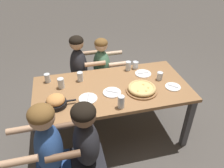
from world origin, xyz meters
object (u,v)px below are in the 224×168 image
at_px(drinking_glass_f, 128,66).
at_px(drinking_glass_e, 160,76).
at_px(cocktail_glass_blue, 136,65).
at_px(diner_near_midleft, 87,154).
at_px(skillet_bowl, 56,101).
at_px(drinking_glass_a, 47,78).
at_px(empty_plate_a, 88,98).
at_px(drinking_glass_b, 61,83).
at_px(diner_far_midleft, 80,77).
at_px(drinking_glass_g, 121,102).
at_px(pizza_board_main, 142,89).
at_px(diner_far_center, 102,77).
at_px(drinking_glass_d, 87,110).
at_px(drinking_glass_c, 80,77).
at_px(empty_plate_b, 112,92).
at_px(diner_near_left, 51,159).
at_px(empty_plate_d, 143,74).
at_px(empty_plate_c, 173,87).

bearing_deg(drinking_glass_f, drinking_glass_e, -45.75).
relative_size(cocktail_glass_blue, diner_near_midleft, 0.11).
height_order(skillet_bowl, drinking_glass_a, skillet_bowl).
xyz_separation_m(empty_plate_a, drinking_glass_b, (-0.27, 0.29, 0.06)).
height_order(drinking_glass_a, diner_far_midleft, diner_far_midleft).
bearing_deg(diner_far_midleft, drinking_glass_g, 16.95).
height_order(pizza_board_main, diner_far_midleft, diner_far_midleft).
height_order(drinking_glass_b, diner_near_midleft, diner_near_midleft).
distance_m(skillet_bowl, drinking_glass_g, 0.67).
bearing_deg(drinking_glass_a, skillet_bowl, -79.99).
distance_m(drinking_glass_f, diner_far_center, 0.54).
relative_size(drinking_glass_d, drinking_glass_e, 1.18).
height_order(drinking_glass_c, diner_far_midleft, diner_far_midleft).
relative_size(empty_plate_b, diner_far_center, 0.19).
distance_m(cocktail_glass_blue, drinking_glass_d, 1.06).
bearing_deg(diner_far_midleft, skillet_bowl, -21.01).
bearing_deg(pizza_board_main, diner_near_left, -153.24).
relative_size(empty_plate_a, drinking_glass_f, 1.68).
bearing_deg(diner_near_left, drinking_glass_g, -67.15).
xyz_separation_m(diner_near_midleft, diner_far_center, (0.43, 1.35, -0.03)).
distance_m(drinking_glass_d, diner_near_left, 0.55).
height_order(empty_plate_d, drinking_glass_f, drinking_glass_f).
relative_size(pizza_board_main, empty_plate_d, 1.74).
bearing_deg(diner_far_center, drinking_glass_e, 42.45).
distance_m(empty_plate_c, diner_near_left, 1.53).
relative_size(empty_plate_c, drinking_glass_e, 1.80).
bearing_deg(empty_plate_d, drinking_glass_b, -176.90).
distance_m(empty_plate_a, drinking_glass_b, 0.40).
bearing_deg(skillet_bowl, empty_plate_a, 5.97).
distance_m(pizza_board_main, drinking_glass_e, 0.34).
bearing_deg(empty_plate_c, diner_near_left, -160.36).
distance_m(skillet_bowl, drinking_glass_b, 0.33).
height_order(drinking_glass_a, drinking_glass_c, drinking_glass_c).
distance_m(drinking_glass_b, drinking_glass_e, 1.19).
distance_m(drinking_glass_f, diner_far_midleft, 0.75).
distance_m(empty_plate_a, drinking_glass_d, 0.24).
relative_size(empty_plate_b, drinking_glass_b, 1.68).
bearing_deg(skillet_bowl, diner_near_left, -100.93).
xyz_separation_m(drinking_glass_e, diner_near_midleft, (-1.02, -0.70, -0.28)).
height_order(drinking_glass_g, diner_far_center, diner_far_center).
height_order(empty_plate_d, drinking_glass_d, drinking_glass_d).
bearing_deg(empty_plate_a, pizza_board_main, 0.01).
xyz_separation_m(drinking_glass_b, diner_far_midleft, (0.26, 0.53, -0.29)).
relative_size(empty_plate_d, drinking_glass_b, 1.68).
xyz_separation_m(empty_plate_b, empty_plate_d, (0.48, 0.30, -0.00)).
height_order(empty_plate_a, diner_near_midleft, diner_near_midleft).
relative_size(drinking_glass_a, drinking_glass_e, 1.08).
relative_size(cocktail_glass_blue, drinking_glass_b, 0.98).
relative_size(empty_plate_a, empty_plate_c, 1.13).
distance_m(drinking_glass_d, drinking_glass_e, 1.04).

